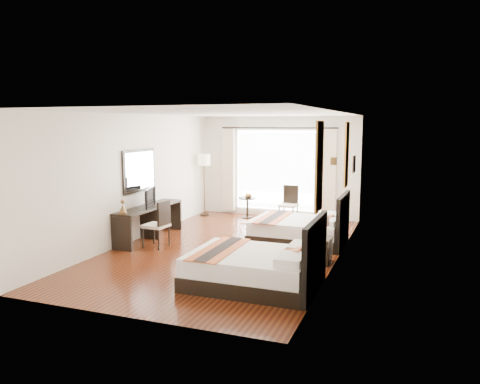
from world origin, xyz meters
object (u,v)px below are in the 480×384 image
(bed_near, at_px, (258,267))
(console_desk, at_px, (149,222))
(side_table, at_px, (247,208))
(desk_chair, at_px, (157,233))
(fruit_bowl, at_px, (248,197))
(window_chair, at_px, (289,211))
(nightstand, at_px, (320,250))
(table_lamp, at_px, (323,222))
(bed_far, at_px, (301,229))
(vase, at_px, (316,236))
(television, at_px, (147,197))
(floor_lamp, at_px, (204,164))

(bed_near, distance_m, console_desk, 3.88)
(side_table, bearing_deg, desk_chair, -101.23)
(fruit_bowl, height_order, window_chair, window_chair)
(nightstand, xyz_separation_m, table_lamp, (0.03, 0.13, 0.51))
(table_lamp, distance_m, fruit_bowl, 4.38)
(desk_chair, bearing_deg, nightstand, -174.60)
(bed_far, height_order, desk_chair, bed_far)
(vase, bearing_deg, table_lamp, 78.65)
(nightstand, distance_m, table_lamp, 0.52)
(table_lamp, xyz_separation_m, television, (-3.97, 0.28, 0.22))
(side_table, bearing_deg, vase, -54.77)
(nightstand, bearing_deg, television, 174.09)
(console_desk, xyz_separation_m, fruit_bowl, (1.29, 3.06, 0.22))
(bed_near, distance_m, desk_chair, 3.13)
(television, xyz_separation_m, fruit_bowl, (1.27, 3.15, -0.37))
(television, distance_m, fruit_bowl, 3.42)
(television, height_order, window_chair, television)
(bed_near, xyz_separation_m, window_chair, (-0.80, 5.04, -0.01))
(bed_far, height_order, nightstand, bed_far)
(floor_lamp, height_order, window_chair, floor_lamp)
(nightstand, bearing_deg, vase, -99.31)
(console_desk, bearing_deg, nightstand, -7.17)
(console_desk, height_order, television, television)
(side_table, xyz_separation_m, window_chair, (1.21, -0.14, 0.01))
(console_desk, distance_m, floor_lamp, 3.19)
(table_lamp, distance_m, floor_lamp, 5.28)
(console_desk, bearing_deg, bed_near, -32.67)
(floor_lamp, xyz_separation_m, fruit_bowl, (1.30, 0.07, -0.88))
(bed_far, distance_m, vase, 1.72)
(table_lamp, relative_size, side_table, 0.64)
(bed_near, bearing_deg, bed_far, 89.40)
(table_lamp, bearing_deg, side_table, 128.39)
(desk_chair, distance_m, side_table, 3.73)
(television, bearing_deg, bed_far, -89.63)
(floor_lamp, xyz_separation_m, side_table, (1.27, 0.09, -1.19))
(table_lamp, relative_size, floor_lamp, 0.21)
(bed_near, bearing_deg, window_chair, 98.98)
(bed_far, distance_m, desk_chair, 3.12)
(desk_chair, xyz_separation_m, window_chair, (1.94, 3.52, -0.01))
(vase, xyz_separation_m, side_table, (-2.67, 3.78, -0.28))
(side_table, bearing_deg, bed_far, -47.29)
(bed_near, relative_size, floor_lamp, 1.18)
(console_desk, height_order, window_chair, window_chair)
(vase, relative_size, television, 0.17)
(nightstand, xyz_separation_m, side_table, (-2.70, 3.58, 0.04))
(desk_chair, bearing_deg, vase, -177.96)
(vase, relative_size, desk_chair, 0.13)
(nightstand, distance_m, vase, 0.38)
(bed_far, xyz_separation_m, television, (-3.28, -0.96, 0.67))
(floor_lamp, bearing_deg, console_desk, -89.81)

